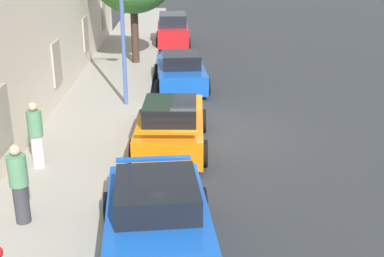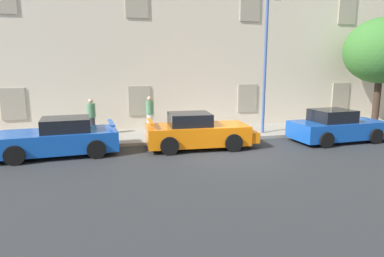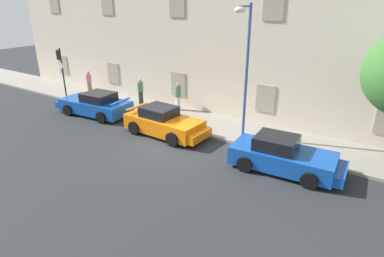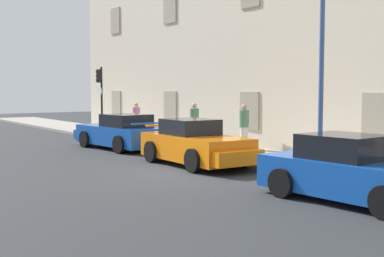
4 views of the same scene
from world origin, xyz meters
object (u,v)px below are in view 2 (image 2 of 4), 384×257
at_px(street_lamp, 270,41).
at_px(pedestrian_bystander, 150,113).
at_px(sportscar_yellow_flank, 200,133).
at_px(pedestrian_strolling, 91,117).
at_px(sportscar_white_middle, 340,127).
at_px(sportscar_red_lead, 53,139).
at_px(tree_near_kerb, 382,51).

height_order(street_lamp, pedestrian_bystander, street_lamp).
height_order(sportscar_yellow_flank, pedestrian_strolling, pedestrian_strolling).
bearing_deg(sportscar_white_middle, pedestrian_strolling, 163.25).
distance_m(sportscar_red_lead, pedestrian_strolling, 3.17).
distance_m(sportscar_red_lead, pedestrian_bystander, 5.23).
distance_m(sportscar_yellow_flank, pedestrian_strolling, 5.41).
xyz_separation_m(tree_near_kerb, pedestrian_strolling, (-14.69, 1.17, -3.09)).
bearing_deg(sportscar_yellow_flank, street_lamp, 19.52).
xyz_separation_m(sportscar_yellow_flank, pedestrian_strolling, (-4.47, 3.02, 0.37)).
bearing_deg(pedestrian_bystander, street_lamp, -21.91).
height_order(tree_near_kerb, street_lamp, street_lamp).
height_order(sportscar_yellow_flank, street_lamp, street_lamp).
bearing_deg(sportscar_yellow_flank, sportscar_red_lead, 178.50).
bearing_deg(pedestrian_bystander, sportscar_yellow_flank, -63.54).
xyz_separation_m(street_lamp, pedestrian_strolling, (-8.07, 1.74, -3.47)).
relative_size(sportscar_white_middle, tree_near_kerb, 0.82).
distance_m(sportscar_red_lead, tree_near_kerb, 16.45).
bearing_deg(pedestrian_strolling, pedestrian_bystander, 8.01).
relative_size(sportscar_red_lead, pedestrian_bystander, 2.84).
relative_size(tree_near_kerb, street_lamp, 0.89).
distance_m(sportscar_white_middle, street_lamp, 5.04).
xyz_separation_m(sportscar_red_lead, pedestrian_bystander, (4.07, 3.25, 0.39)).
bearing_deg(sportscar_yellow_flank, sportscar_white_middle, -2.42).
bearing_deg(pedestrian_strolling, tree_near_kerb, -4.54).
xyz_separation_m(tree_near_kerb, pedestrian_bystander, (-11.92, 1.56, -3.08)).
height_order(sportscar_yellow_flank, pedestrian_bystander, pedestrian_bystander).
xyz_separation_m(street_lamp, pedestrian_bystander, (-5.30, 2.13, -3.46)).
bearing_deg(street_lamp, sportscar_red_lead, -173.15).
distance_m(tree_near_kerb, pedestrian_strolling, 15.06).
relative_size(street_lamp, pedestrian_strolling, 3.70).
bearing_deg(pedestrian_bystander, sportscar_red_lead, -141.35).
bearing_deg(street_lamp, pedestrian_bystander, 158.09).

